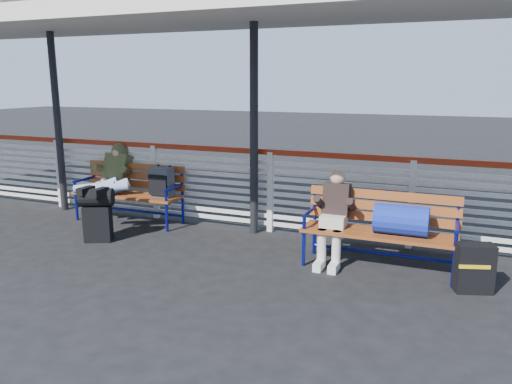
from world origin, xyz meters
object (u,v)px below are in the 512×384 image
at_px(traveler_man, 108,183).
at_px(companion_person, 334,216).
at_px(bench_right, 391,221).
at_px(suitcase_side, 474,268).
at_px(bench_left, 140,186).
at_px(luggage_stack, 97,213).

relative_size(traveler_man, companion_person, 1.43).
bearing_deg(bench_right, suitcase_side, -18.22).
bearing_deg(bench_left, luggage_stack, -90.26).
height_order(bench_right, companion_person, companion_person).
xyz_separation_m(traveler_man, suitcase_side, (5.20, -0.57, -0.41)).
bearing_deg(bench_left, suitcase_side, -10.72).
xyz_separation_m(luggage_stack, bench_right, (3.94, 0.41, 0.19)).
bearing_deg(companion_person, bench_left, 169.19).
bearing_deg(companion_person, luggage_stack, -172.81).
distance_m(traveler_man, suitcase_side, 5.25).
xyz_separation_m(bench_right, traveler_man, (-4.28, 0.27, 0.08)).
xyz_separation_m(bench_right, suitcase_side, (0.92, -0.30, -0.34)).
xyz_separation_m(luggage_stack, bench_left, (0.00, 1.03, 0.18)).
bearing_deg(companion_person, traveler_man, 175.62).
distance_m(bench_left, traveler_man, 0.50).
height_order(luggage_stack, bench_left, bench_left).
bearing_deg(bench_right, companion_person, -179.65).
relative_size(luggage_stack, traveler_man, 0.46).
distance_m(luggage_stack, suitcase_side, 4.86).
bearing_deg(luggage_stack, bench_left, 64.98).
relative_size(bench_left, traveler_man, 1.10).
distance_m(bench_left, bench_right, 3.98).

